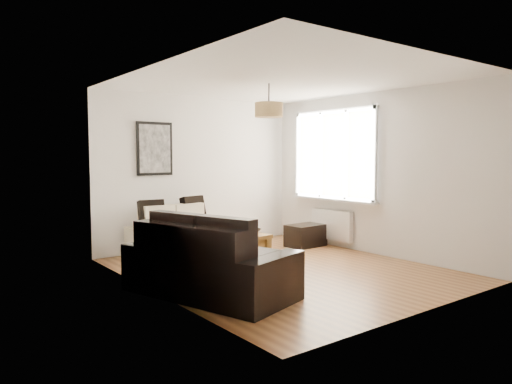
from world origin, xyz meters
TOP-DOWN VIEW (x-y plane):
  - floor at (0.00, 0.00)m, footprint 4.50×4.50m
  - ceiling at (0.00, 0.00)m, footprint 3.80×4.50m
  - wall_back at (0.00, 2.25)m, footprint 3.80×0.04m
  - wall_front at (0.00, -2.25)m, footprint 3.80×0.04m
  - wall_left at (-1.90, 0.00)m, footprint 0.04×4.50m
  - wall_right at (1.90, 0.00)m, footprint 0.04×4.50m
  - window_bay at (1.86, 0.80)m, footprint 0.14×1.90m
  - radiator at (1.82, 0.80)m, footprint 0.10×0.90m
  - poster at (-0.85, 2.22)m, footprint 0.62×0.04m
  - pendant_shade at (0.00, 0.30)m, footprint 0.40×0.40m
  - loveseat_cream at (-0.67, 1.78)m, footprint 1.50×0.85m
  - sofa_leather at (-1.43, -0.41)m, footprint 1.48×2.13m
  - coffee_table at (-0.35, 0.64)m, footprint 1.08×0.68m
  - ottoman at (1.45, 1.07)m, footprint 0.70×0.48m
  - cushion_left at (-1.04, 1.96)m, footprint 0.42×0.16m
  - cushion_right at (-0.29, 1.96)m, footprint 0.45×0.23m
  - fruit_bowl at (0.08, 0.79)m, footprint 0.28×0.28m
  - orange_a at (-0.01, 0.66)m, footprint 0.10×0.10m
  - orange_b at (-0.02, 0.73)m, footprint 0.10×0.10m
  - orange_c at (-0.13, 0.77)m, footprint 0.08×0.08m
  - papers at (-0.51, 0.66)m, footprint 0.26×0.23m

SIDE VIEW (x-z plane):
  - floor at x=0.00m, z-range 0.00..0.00m
  - ottoman at x=1.45m, z-range 0.00..0.38m
  - coffee_table at x=-0.35m, z-range 0.00..0.42m
  - loveseat_cream at x=-0.67m, z-range 0.00..0.74m
  - radiator at x=1.82m, z-range 0.12..0.64m
  - papers at x=-0.51m, z-range 0.42..0.42m
  - sofa_leather at x=-1.43m, z-range 0.00..0.84m
  - fruit_bowl at x=0.08m, z-range 0.42..0.47m
  - orange_b at x=-0.02m, z-range 0.42..0.50m
  - orange_c at x=-0.13m, z-range 0.42..0.49m
  - orange_a at x=-0.01m, z-range 0.41..0.50m
  - cushion_left at x=-1.04m, z-range 0.48..0.89m
  - cushion_right at x=-0.29m, z-range 0.48..0.91m
  - wall_back at x=0.00m, z-range 0.00..2.60m
  - wall_front at x=0.00m, z-range 0.00..2.60m
  - wall_left at x=-1.90m, z-range 0.00..2.60m
  - wall_right at x=1.90m, z-range 0.00..2.60m
  - window_bay at x=1.86m, z-range 0.80..2.40m
  - poster at x=-0.85m, z-range 1.26..2.13m
  - pendant_shade at x=0.00m, z-range 2.13..2.33m
  - ceiling at x=0.00m, z-range 2.60..2.60m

